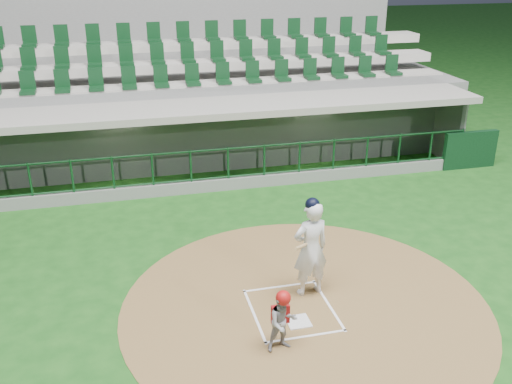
# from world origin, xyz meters

# --- Properties ---
(ground) EXTENTS (120.00, 120.00, 0.00)m
(ground) POSITION_xyz_m (0.00, 0.00, 0.00)
(ground) COLOR #154614
(ground) RESTS_ON ground
(dirt_circle) EXTENTS (7.20, 7.20, 0.01)m
(dirt_circle) POSITION_xyz_m (0.30, -0.20, 0.01)
(dirt_circle) COLOR brown
(dirt_circle) RESTS_ON ground
(home_plate) EXTENTS (0.43, 0.43, 0.02)m
(home_plate) POSITION_xyz_m (0.00, -0.70, 0.02)
(home_plate) COLOR silver
(home_plate) RESTS_ON dirt_circle
(batter_box_chalk) EXTENTS (1.55, 1.80, 0.01)m
(batter_box_chalk) POSITION_xyz_m (0.00, -0.30, 0.02)
(batter_box_chalk) COLOR white
(batter_box_chalk) RESTS_ON ground
(dugout_structure) EXTENTS (16.40, 3.70, 3.00)m
(dugout_structure) POSITION_xyz_m (0.19, 7.83, 0.96)
(dugout_structure) COLOR gray
(dugout_structure) RESTS_ON ground
(seating_deck) EXTENTS (17.00, 6.72, 5.15)m
(seating_deck) POSITION_xyz_m (0.00, 10.91, 1.42)
(seating_deck) COLOR slate
(seating_deck) RESTS_ON ground
(batter) EXTENTS (0.94, 0.93, 2.10)m
(batter) POSITION_xyz_m (0.51, 0.20, 1.05)
(batter) COLOR white
(batter) RESTS_ON dirt_circle
(catcher) EXTENTS (0.57, 0.47, 1.17)m
(catcher) POSITION_xyz_m (-0.51, -1.35, 0.59)
(catcher) COLOR #95959A
(catcher) RESTS_ON dirt_circle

